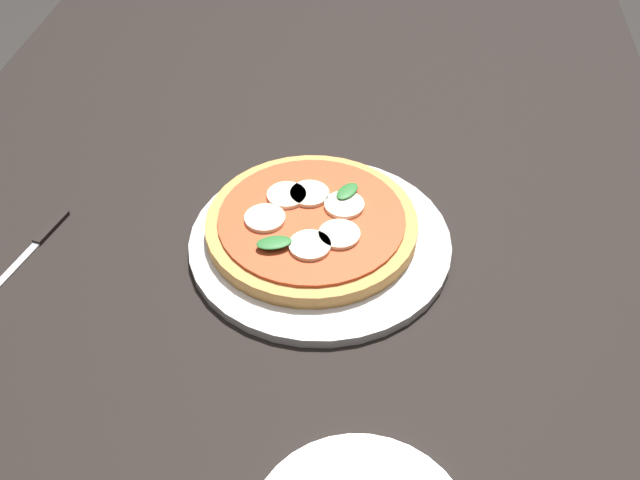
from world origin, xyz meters
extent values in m
cube|color=black|center=(0.00, 0.00, 0.74)|extent=(1.47, 1.02, 0.04)
cube|color=black|center=(0.66, -0.43, 0.36)|extent=(0.07, 0.07, 0.72)
cube|color=black|center=(0.66, 0.43, 0.36)|extent=(0.07, 0.07, 0.72)
cylinder|color=silver|center=(0.00, -0.05, 0.77)|extent=(0.31, 0.31, 0.01)
cylinder|color=tan|center=(0.01, -0.03, 0.78)|extent=(0.25, 0.25, 0.02)
cylinder|color=#CC4723|center=(0.01, -0.03, 0.80)|extent=(0.22, 0.22, 0.00)
cylinder|color=#F4EACC|center=(0.05, -0.03, 0.80)|extent=(0.05, 0.05, 0.00)
cylinder|color=#F4EACC|center=(0.04, 0.00, 0.80)|extent=(0.05, 0.05, 0.00)
cylinder|color=#F4EACC|center=(0.00, 0.02, 0.80)|extent=(0.05, 0.05, 0.00)
cylinder|color=#F4EACC|center=(-0.04, -0.04, 0.80)|extent=(0.05, 0.05, 0.00)
cylinder|color=#F4EACC|center=(-0.02, -0.07, 0.80)|extent=(0.05, 0.05, 0.00)
cylinder|color=#F4EACC|center=(0.04, -0.07, 0.80)|extent=(0.05, 0.05, 0.00)
ellipsoid|color=#286B2D|center=(0.06, -0.07, 0.80)|extent=(0.04, 0.03, 0.00)
ellipsoid|color=#286B2D|center=(-0.04, 0.00, 0.80)|extent=(0.03, 0.05, 0.00)
cube|color=black|center=(-0.01, 0.28, 0.77)|extent=(0.06, 0.02, 0.01)
cube|color=silver|center=(-0.09, 0.30, 0.76)|extent=(0.09, 0.03, 0.00)
camera|label=1|loc=(-0.62, -0.12, 1.36)|focal=40.86mm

